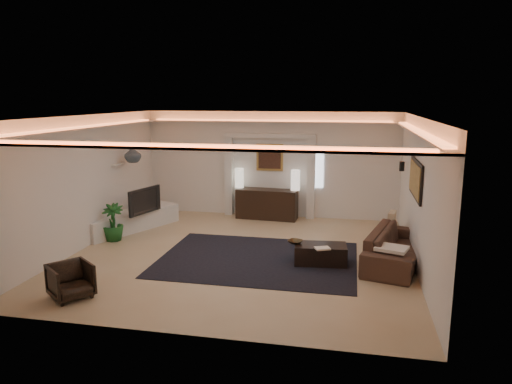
% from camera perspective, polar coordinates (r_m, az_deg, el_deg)
% --- Properties ---
extents(floor, '(7.00, 7.00, 0.00)m').
position_cam_1_polar(floor, '(10.11, -1.81, -7.58)').
color(floor, '#C4AF8A').
rests_on(floor, ground).
extents(ceiling, '(7.00, 7.00, 0.00)m').
position_cam_1_polar(ceiling, '(9.57, -1.92, 9.08)').
color(ceiling, white).
rests_on(ceiling, ground).
extents(wall_back, '(7.00, 0.00, 7.00)m').
position_cam_1_polar(wall_back, '(13.12, 1.69, 3.34)').
color(wall_back, white).
rests_on(wall_back, ground).
extents(wall_front, '(7.00, 0.00, 7.00)m').
position_cam_1_polar(wall_front, '(6.47, -9.08, -5.20)').
color(wall_front, white).
rests_on(wall_front, ground).
extents(wall_left, '(0.00, 7.00, 7.00)m').
position_cam_1_polar(wall_left, '(11.07, -19.77, 1.17)').
color(wall_left, white).
rests_on(wall_left, ground).
extents(wall_right, '(0.00, 7.00, 7.00)m').
position_cam_1_polar(wall_right, '(9.56, 19.00, -0.30)').
color(wall_right, white).
rests_on(wall_right, ground).
extents(cove_soffit, '(7.00, 7.00, 0.04)m').
position_cam_1_polar(cove_soffit, '(9.58, -1.91, 7.41)').
color(cove_soffit, silver).
rests_on(cove_soffit, ceiling).
extents(daylight_slit, '(0.25, 0.03, 1.00)m').
position_cam_1_polar(daylight_slit, '(12.95, 7.57, 2.69)').
color(daylight_slit, white).
rests_on(daylight_slit, wall_back).
extents(area_rug, '(4.00, 3.00, 0.01)m').
position_cam_1_polar(area_rug, '(9.84, 0.21, -8.07)').
color(area_rug, black).
rests_on(area_rug, ground).
extents(pilaster_left, '(0.22, 0.20, 2.20)m').
position_cam_1_polar(pilaster_left, '(13.32, -3.28, 1.92)').
color(pilaster_left, silver).
rests_on(pilaster_left, ground).
extents(pilaster_right, '(0.22, 0.20, 2.20)m').
position_cam_1_polar(pilaster_right, '(12.93, 6.63, 1.58)').
color(pilaster_right, silver).
rests_on(pilaster_right, ground).
extents(alcove_header, '(2.52, 0.20, 0.12)m').
position_cam_1_polar(alcove_header, '(12.93, 1.63, 6.79)').
color(alcove_header, silver).
rests_on(alcove_header, wall_back).
extents(painting_frame, '(0.74, 0.04, 0.74)m').
position_cam_1_polar(painting_frame, '(13.06, 1.67, 4.19)').
color(painting_frame, tan).
rests_on(painting_frame, wall_back).
extents(painting_canvas, '(0.62, 0.02, 0.62)m').
position_cam_1_polar(painting_canvas, '(13.04, 1.65, 4.17)').
color(painting_canvas, '#4C2D1E').
rests_on(painting_canvas, wall_back).
extents(art_panel_frame, '(0.04, 1.64, 0.74)m').
position_cam_1_polar(art_panel_frame, '(9.81, 18.70, 1.49)').
color(art_panel_frame, black).
rests_on(art_panel_frame, wall_right).
extents(art_panel_gold, '(0.02, 1.50, 0.62)m').
position_cam_1_polar(art_panel_gold, '(9.80, 18.56, 1.49)').
color(art_panel_gold, tan).
rests_on(art_panel_gold, wall_right).
extents(wall_sconce, '(0.12, 0.12, 0.22)m').
position_cam_1_polar(wall_sconce, '(11.67, 17.15, 2.97)').
color(wall_sconce, black).
rests_on(wall_sconce, wall_right).
extents(wall_niche, '(0.10, 0.55, 0.04)m').
position_cam_1_polar(wall_niche, '(12.22, -16.22, 3.24)').
color(wall_niche, silver).
rests_on(wall_niche, wall_left).
extents(console, '(1.68, 0.61, 0.83)m').
position_cam_1_polar(console, '(12.96, 1.32, -1.48)').
color(console, black).
rests_on(console, ground).
extents(lamp_left, '(0.26, 0.26, 0.54)m').
position_cam_1_polar(lamp_left, '(13.10, -2.02, 1.73)').
color(lamp_left, white).
rests_on(lamp_left, console).
extents(lamp_right, '(0.32, 0.32, 0.55)m').
position_cam_1_polar(lamp_right, '(12.77, 4.77, 1.44)').
color(lamp_right, white).
rests_on(lamp_right, console).
extents(media_ledge, '(1.72, 2.68, 0.50)m').
position_cam_1_polar(media_ledge, '(12.30, -14.79, -3.41)').
color(media_ledge, silver).
rests_on(media_ledge, ground).
extents(tv, '(1.09, 0.45, 0.63)m').
position_cam_1_polar(tv, '(11.98, -13.64, -1.09)').
color(tv, black).
rests_on(tv, media_ledge).
extents(figurine, '(0.13, 0.13, 0.33)m').
position_cam_1_polar(figurine, '(12.91, -13.32, -0.75)').
color(figurine, '#432E1E').
rests_on(figurine, media_ledge).
extents(ginger_jar, '(0.44, 0.44, 0.43)m').
position_cam_1_polar(ginger_jar, '(12.24, -14.63, 4.44)').
color(ginger_jar, '#455165').
rests_on(ginger_jar, wall_niche).
extents(plant, '(0.60, 0.60, 0.86)m').
position_cam_1_polar(plant, '(11.47, -16.84, -3.52)').
color(plant, '#1B551F').
rests_on(plant, ground).
extents(sofa, '(2.51, 1.47, 0.69)m').
position_cam_1_polar(sofa, '(9.89, 16.49, -6.39)').
color(sofa, black).
rests_on(sofa, ground).
extents(throw_blanket, '(0.67, 0.60, 0.06)m').
position_cam_1_polar(throw_blanket, '(9.11, 16.02, -6.53)').
color(throw_blanket, white).
rests_on(throw_blanket, sofa).
extents(throw_pillow, '(0.22, 0.45, 0.43)m').
position_cam_1_polar(throw_pillow, '(11.04, 16.02, -3.40)').
color(throw_pillow, '#C4AD88').
rests_on(throw_pillow, sofa).
extents(coffee_table, '(1.07, 0.65, 0.38)m').
position_cam_1_polar(coffee_table, '(9.62, 7.75, -7.38)').
color(coffee_table, black).
rests_on(coffee_table, ground).
extents(bowl, '(0.36, 0.36, 0.07)m').
position_cam_1_polar(bowl, '(9.57, 4.74, -5.91)').
color(bowl, '#332413').
rests_on(bowl, coffee_table).
extents(magazine, '(0.33, 0.29, 0.03)m').
position_cam_1_polar(magazine, '(9.29, 8.00, -6.66)').
color(magazine, '#F6E3CC').
rests_on(magazine, coffee_table).
extents(armchair, '(0.90, 0.89, 0.59)m').
position_cam_1_polar(armchair, '(8.54, -21.40, -9.91)').
color(armchair, black).
rests_on(armchair, ground).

